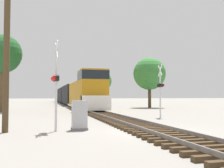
# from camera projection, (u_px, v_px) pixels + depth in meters

# --- Properties ---
(ground_plane) EXTENTS (400.00, 400.00, 0.00)m
(ground_plane) POSITION_uv_depth(u_px,v_px,m) (152.00, 132.00, 12.62)
(ground_plane) COLOR gray
(rail_track_bed) EXTENTS (2.60, 160.00, 0.31)m
(rail_track_bed) POSITION_uv_depth(u_px,v_px,m) (152.00, 129.00, 12.63)
(rail_track_bed) COLOR #42301E
(rail_track_bed) RESTS_ON ground
(freight_train) EXTENTS (2.89, 65.47, 4.55)m
(freight_train) POSITION_uv_depth(u_px,v_px,m) (68.00, 95.00, 56.56)
(freight_train) COLOR #B77A14
(freight_train) RESTS_ON ground
(crossing_signal_near) EXTENTS (0.38, 1.01, 4.44)m
(crossing_signal_near) POSITION_uv_depth(u_px,v_px,m) (56.00, 80.00, 12.88)
(crossing_signal_near) COLOR silver
(crossing_signal_near) RESTS_ON ground
(crossing_signal_far) EXTENTS (0.40, 1.01, 4.26)m
(crossing_signal_far) POSITION_uv_depth(u_px,v_px,m) (161.00, 87.00, 21.08)
(crossing_signal_far) COLOR silver
(crossing_signal_far) RESTS_ON ground
(relay_cabinet) EXTENTS (0.83, 0.51, 1.50)m
(relay_cabinet) POSITION_uv_depth(u_px,v_px,m) (79.00, 115.00, 13.28)
(relay_cabinet) COLOR slate
(relay_cabinet) RESTS_ON ground
(utility_pole) EXTENTS (1.80, 0.29, 7.84)m
(utility_pole) POSITION_uv_depth(u_px,v_px,m) (7.00, 48.00, 12.57)
(utility_pole) COLOR #4C3A23
(utility_pole) RESTS_ON ground
(tree_far_right) EXTENTS (4.20, 4.20, 8.43)m
(tree_far_right) POSITION_uv_depth(u_px,v_px,m) (2.00, 54.00, 28.39)
(tree_far_right) COLOR brown
(tree_far_right) RESTS_ON ground
(tree_mid_background) EXTENTS (4.89, 4.89, 7.57)m
(tree_mid_background) POSITION_uv_depth(u_px,v_px,m) (149.00, 74.00, 39.62)
(tree_mid_background) COLOR #473521
(tree_mid_background) RESTS_ON ground
(tree_deep_background) EXTENTS (4.56, 4.56, 7.35)m
(tree_deep_background) POSITION_uv_depth(u_px,v_px,m) (101.00, 81.00, 57.34)
(tree_deep_background) COLOR brown
(tree_deep_background) RESTS_ON ground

